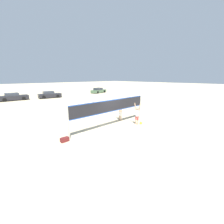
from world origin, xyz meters
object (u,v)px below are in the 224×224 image
player_spiker (137,114)px  parked_car_mid (99,91)px  parked_car_far (50,95)px  player_blocker (120,109)px  volleyball_net (112,107)px  gear_bag (65,140)px  volleyball (141,123)px  parked_car_near (13,97)px

player_spiker → parked_car_mid: (14.72, 23.76, -0.42)m
parked_car_far → player_blocker: bearing=-85.9°
player_blocker → parked_car_far: (1.44, 21.17, -0.53)m
volleyball_net → gear_bag: volleyball_net is taller
volleyball_net → player_spiker: 2.44m
volleyball → parked_car_mid: bearing=59.1°
parked_car_mid → parked_car_near: bearing=164.9°
parked_car_far → parked_car_near: bearing=177.2°
gear_bag → parked_car_near: size_ratio=0.11×
volleyball → gear_bag: size_ratio=0.41×
player_blocker → parked_car_near: 22.84m
volleyball_net → volleyball: 3.20m
player_spiker → player_blocker: bearing=2.3°
parked_car_far → player_spiker: bearing=-85.4°
gear_bag → parked_car_far: size_ratio=0.12×
player_blocker → parked_car_mid: size_ratio=0.44×
player_blocker → parked_car_mid: 26.33m
volleyball → parked_car_far: parked_car_far is taller
parked_car_mid → player_spiker: bearing=-135.2°
volleyball_net → player_blocker: 2.20m
volleyball_net → volleyball: volleyball_net is taller
volleyball_net → player_spiker: volleyball_net is taller
parked_car_near → parked_car_mid: parked_car_near is taller
parked_car_near → parked_car_far: 6.28m
parked_car_near → parked_car_far: parked_car_near is taller
parked_car_near → parked_car_mid: bearing=2.4°
volleyball_net → parked_car_mid: volleyball_net is taller
gear_bag → parked_car_mid: parked_car_mid is taller
volleyball → parked_car_mid: 27.94m
volleyball → parked_car_mid: size_ratio=0.05×
player_spiker → parked_car_far: 23.20m
player_spiker → gear_bag: player_spiker is taller
volleyball_net → gear_bag: (-4.48, -0.05, -1.60)m
player_spiker → parked_car_mid: size_ratio=0.40×
parked_car_far → parked_car_mid: bearing=10.5°
volleyball_net → gear_bag: 4.76m
player_blocker → parked_car_far: size_ratio=0.48×
volleyball_net → player_spiker: bearing=-29.7°
parked_car_near → parked_car_far: (6.17, -1.17, -0.01)m
gear_bag → parked_car_mid: 31.05m
parked_car_mid → parked_car_far: (-13.36, -0.60, 0.01)m
player_spiker → parked_car_near: bearing=11.2°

